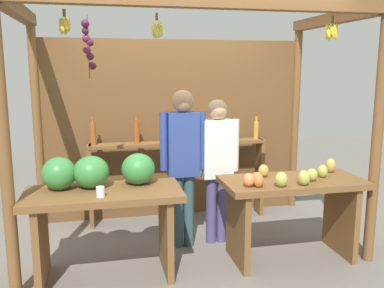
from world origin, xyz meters
The scene contains 7 objects.
ground_plane centered at (0.00, 0.00, 0.00)m, with size 12.00×12.00×0.00m, color slate.
market_stall centered at (0.00, 0.42, 1.42)m, with size 3.41×1.82×2.48m.
fruit_counter_left centered at (-0.93, -0.58, 0.75)m, with size 1.38×0.65×1.11m.
fruit_counter_right centered at (0.90, -0.65, 0.62)m, with size 1.38×0.64×0.96m.
bottle_shelf_unit centered at (0.01, 0.64, 0.78)m, with size 2.19×0.22×1.33m.
vendor_man centered at (-0.09, -0.14, 1.01)m, with size 0.48×0.23×1.67m.
vendor_woman centered at (0.29, -0.10, 0.93)m, with size 0.48×0.21×1.57m.
Camera 1 is at (-0.89, -4.25, 1.88)m, focal length 38.63 mm.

